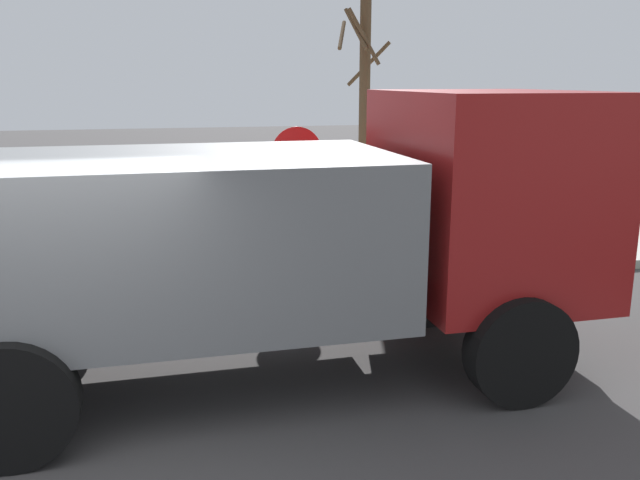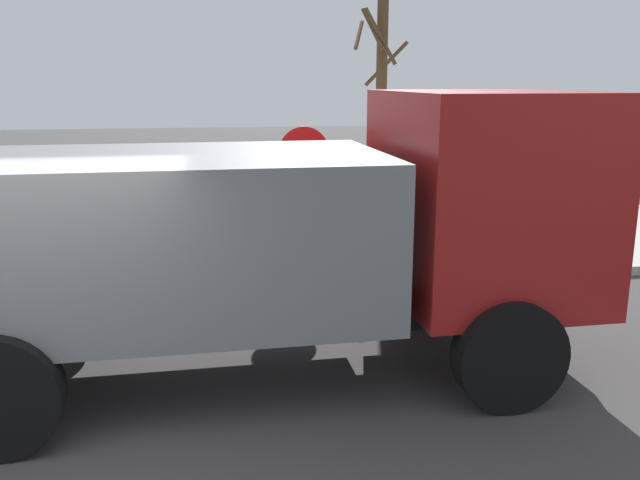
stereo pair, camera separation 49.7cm
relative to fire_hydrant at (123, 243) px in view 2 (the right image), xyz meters
name	(u,v)px [view 2 (the right image)]	position (x,y,z in m)	size (l,w,h in m)	color
ground_plane	(46,456)	(-0.12, -5.39, -0.56)	(80.00, 80.00, 0.00)	#423F3F
sidewalk_curb	(125,255)	(-0.12, 1.11, -0.49)	(36.00, 5.00, 0.15)	#BCB7AD
fire_hydrant	(123,243)	(0.00, 0.00, 0.00)	(0.23, 0.52, 0.78)	#2D8438
loose_tire	(104,235)	(-0.25, -0.27, 0.20)	(1.20, 1.20, 0.28)	black
stop_sign	(304,173)	(2.80, -0.92, 1.18)	(0.76, 0.08, 2.29)	gray
dump_truck_gray	(273,228)	(2.00, -4.04, 1.05)	(7.02, 2.85, 3.00)	slate
bare_tree	(380,101)	(4.88, 2.49, 2.13)	(1.26, 1.07, 4.82)	#4C3823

